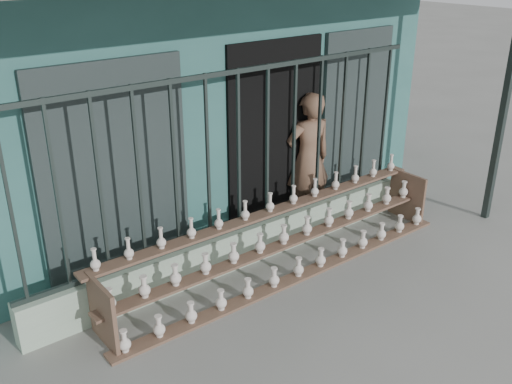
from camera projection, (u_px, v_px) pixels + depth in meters
ground at (318, 316)px, 5.65m from camera, size 60.00×60.00×0.00m
workshop_building at (116, 80)px, 8.07m from camera, size 7.40×6.60×3.21m
parapet_wall at (240, 246)px, 6.50m from camera, size 5.00×0.20×0.45m
security_fence at (239, 153)px, 6.06m from camera, size 5.00×0.04×1.80m
shelf_rack at (285, 241)px, 6.33m from camera, size 4.50×0.68×0.85m
elderly_woman at (308, 159)px, 7.30m from camera, size 0.70×0.54×1.73m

